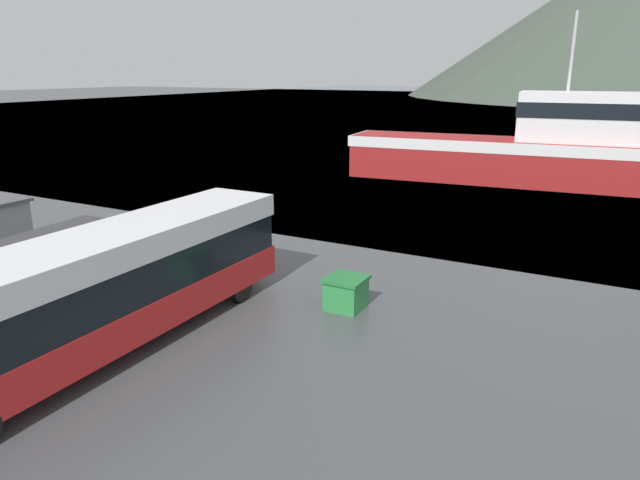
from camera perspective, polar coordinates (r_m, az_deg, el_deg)
water_surface at (r=141.59m, az=25.34°, el=12.15°), size 240.00×240.00×0.00m
tour_bus at (r=15.90m, az=-20.54°, el=-4.32°), size 2.41×12.44×3.21m
delivery_van at (r=20.21m, az=-22.97°, el=-1.90°), size 2.50×5.78×2.34m
fishing_boat at (r=39.90m, az=21.79°, el=8.28°), size 25.13×6.45×10.63m
storage_bin at (r=17.94m, az=2.61°, el=-5.26°), size 1.20×1.23×1.03m
mooring_bollard at (r=24.55m, az=-6.96°, el=0.38°), size 0.28×0.28×0.72m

